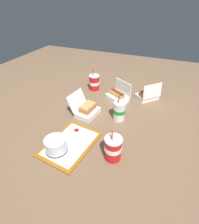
{
  "coord_description": "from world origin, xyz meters",
  "views": [
    {
      "loc": [
        1.01,
        0.44,
        0.79
      ],
      "look_at": [
        0.02,
        0.04,
        0.05
      ],
      "focal_mm": 28.0,
      "sensor_mm": 36.0,
      "label": 1
    }
  ],
  "objects_px": {
    "ketchup_cup": "(77,131)",
    "soda_cup_left": "(119,111)",
    "plastic_fork": "(82,138)",
    "soda_cup_front": "(113,148)",
    "clamshell_hotdog_center": "(148,95)",
    "clamshell_hotdog_left": "(118,96)",
    "clamshell_sandwich_right": "(87,110)",
    "food_tray": "(71,144)",
    "soda_cup_back": "(94,82)",
    "cake_container": "(56,145)"
  },
  "relations": [
    {
      "from": "clamshell_sandwich_right",
      "to": "soda_cup_back",
      "type": "bearing_deg",
      "value": -164.34
    },
    {
      "from": "soda_cup_front",
      "to": "clamshell_sandwich_right",
      "type": "bearing_deg",
      "value": -135.59
    },
    {
      "from": "clamshell_hotdog_center",
      "to": "soda_cup_back",
      "type": "relative_size",
      "value": 1.07
    },
    {
      "from": "clamshell_sandwich_right",
      "to": "soda_cup_left",
      "type": "height_order",
      "value": "soda_cup_left"
    },
    {
      "from": "clamshell_sandwich_right",
      "to": "soda_cup_front",
      "type": "distance_m",
      "value": 0.46
    },
    {
      "from": "soda_cup_left",
      "to": "soda_cup_front",
      "type": "xyz_separation_m",
      "value": [
        0.37,
        0.08,
        0.0
      ]
    },
    {
      "from": "cake_container",
      "to": "ketchup_cup",
      "type": "distance_m",
      "value": 0.18
    },
    {
      "from": "soda_cup_left",
      "to": "soda_cup_back",
      "type": "xyz_separation_m",
      "value": [
        -0.37,
        -0.36,
        -0.0
      ]
    },
    {
      "from": "cake_container",
      "to": "soda_cup_back",
      "type": "distance_m",
      "value": 0.83
    },
    {
      "from": "food_tray",
      "to": "soda_cup_left",
      "type": "distance_m",
      "value": 0.43
    },
    {
      "from": "soda_cup_back",
      "to": "soda_cup_front",
      "type": "bearing_deg",
      "value": 30.71
    },
    {
      "from": "clamshell_hotdog_left",
      "to": "soda_cup_front",
      "type": "height_order",
      "value": "soda_cup_front"
    },
    {
      "from": "ketchup_cup",
      "to": "soda_cup_left",
      "type": "height_order",
      "value": "soda_cup_left"
    },
    {
      "from": "clamshell_hotdog_left",
      "to": "soda_cup_front",
      "type": "bearing_deg",
      "value": 14.93
    },
    {
      "from": "plastic_fork",
      "to": "clamshell_hotdog_center",
      "type": "height_order",
      "value": "clamshell_hotdog_center"
    },
    {
      "from": "clamshell_hotdog_left",
      "to": "soda_cup_left",
      "type": "bearing_deg",
      "value": 19.11
    },
    {
      "from": "ketchup_cup",
      "to": "plastic_fork",
      "type": "relative_size",
      "value": 0.36
    },
    {
      "from": "food_tray",
      "to": "ketchup_cup",
      "type": "relative_size",
      "value": 9.97
    },
    {
      "from": "ketchup_cup",
      "to": "clamshell_hotdog_left",
      "type": "relative_size",
      "value": 0.18
    },
    {
      "from": "plastic_fork",
      "to": "soda_cup_front",
      "type": "distance_m",
      "value": 0.24
    },
    {
      "from": "plastic_fork",
      "to": "clamshell_sandwich_right",
      "type": "distance_m",
      "value": 0.29
    },
    {
      "from": "food_tray",
      "to": "clamshell_hotdog_left",
      "type": "distance_m",
      "value": 0.65
    },
    {
      "from": "clamshell_sandwich_right",
      "to": "soda_cup_left",
      "type": "xyz_separation_m",
      "value": [
        -0.04,
        0.25,
        0.03
      ]
    },
    {
      "from": "clamshell_hotdog_left",
      "to": "clamshell_sandwich_right",
      "type": "distance_m",
      "value": 0.34
    },
    {
      "from": "ketchup_cup",
      "to": "soda_cup_back",
      "type": "bearing_deg",
      "value": -166.59
    },
    {
      "from": "soda_cup_left",
      "to": "clamshell_sandwich_right",
      "type": "bearing_deg",
      "value": -81.77
    },
    {
      "from": "soda_cup_back",
      "to": "soda_cup_left",
      "type": "bearing_deg",
      "value": 44.31
    },
    {
      "from": "food_tray",
      "to": "soda_cup_front",
      "type": "height_order",
      "value": "soda_cup_front"
    },
    {
      "from": "plastic_fork",
      "to": "soda_cup_front",
      "type": "relative_size",
      "value": 0.53
    },
    {
      "from": "clamshell_hotdog_left",
      "to": "food_tray",
      "type": "bearing_deg",
      "value": -9.46
    },
    {
      "from": "cake_container",
      "to": "soda_cup_left",
      "type": "bearing_deg",
      "value": 151.29
    },
    {
      "from": "plastic_fork",
      "to": "clamshell_sandwich_right",
      "type": "bearing_deg",
      "value": -149.14
    },
    {
      "from": "soda_cup_back",
      "to": "ketchup_cup",
      "type": "bearing_deg",
      "value": 13.41
    },
    {
      "from": "cake_container",
      "to": "clamshell_hotdog_center",
      "type": "distance_m",
      "value": 0.92
    },
    {
      "from": "clamshell_hotdog_center",
      "to": "soda_cup_back",
      "type": "height_order",
      "value": "soda_cup_back"
    },
    {
      "from": "soda_cup_left",
      "to": "soda_cup_back",
      "type": "bearing_deg",
      "value": -135.69
    },
    {
      "from": "clamshell_hotdog_center",
      "to": "soda_cup_left",
      "type": "relative_size",
      "value": 1.07
    },
    {
      "from": "ketchup_cup",
      "to": "soda_cup_front",
      "type": "distance_m",
      "value": 0.3
    },
    {
      "from": "clamshell_hotdog_left",
      "to": "soda_cup_back",
      "type": "height_order",
      "value": "soda_cup_back"
    },
    {
      "from": "clamshell_hotdog_left",
      "to": "soda_cup_back",
      "type": "xyz_separation_m",
      "value": [
        -0.1,
        -0.27,
        0.03
      ]
    },
    {
      "from": "clamshell_hotdog_center",
      "to": "food_tray",
      "type": "bearing_deg",
      "value": -24.68
    },
    {
      "from": "ketchup_cup",
      "to": "clamshell_hotdog_center",
      "type": "xyz_separation_m",
      "value": [
        -0.65,
        0.35,
        0.01
      ]
    },
    {
      "from": "clamshell_hotdog_center",
      "to": "soda_cup_back",
      "type": "bearing_deg",
      "value": -88.67
    },
    {
      "from": "clamshell_hotdog_center",
      "to": "soda_cup_back",
      "type": "distance_m",
      "value": 0.51
    },
    {
      "from": "clamshell_hotdog_left",
      "to": "plastic_fork",
      "type": "bearing_deg",
      "value": -5.71
    },
    {
      "from": "plastic_fork",
      "to": "soda_cup_front",
      "type": "height_order",
      "value": "soda_cup_front"
    },
    {
      "from": "soda_cup_left",
      "to": "cake_container",
      "type": "bearing_deg",
      "value": -28.71
    },
    {
      "from": "clamshell_sandwich_right",
      "to": "cake_container",
      "type": "bearing_deg",
      "value": 0.21
    },
    {
      "from": "soda_cup_front",
      "to": "food_tray",
      "type": "bearing_deg",
      "value": -89.34
    },
    {
      "from": "soda_cup_back",
      "to": "food_tray",
      "type": "bearing_deg",
      "value": 12.35
    }
  ]
}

